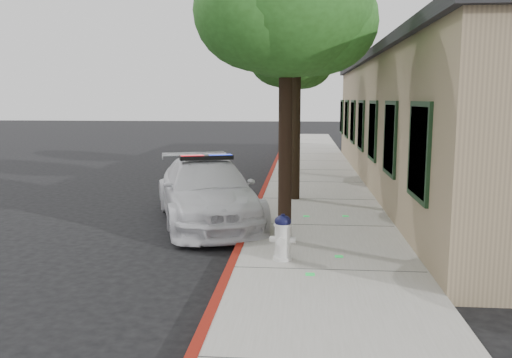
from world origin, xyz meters
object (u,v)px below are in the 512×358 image
object	(u,v)px
clapboard_building	(479,122)
fire_hydrant	(283,237)
police_car	(207,191)
street_tree_mid	(297,27)
street_tree_near	(287,10)
street_tree_far	(291,58)

from	to	relation	value
clapboard_building	fire_hydrant	distance (m)	10.45
clapboard_building	police_car	size ratio (longest dim) A/B	3.88
police_car	fire_hydrant	xyz separation A→B (m)	(1.87, -3.21, -0.19)
clapboard_building	street_tree_mid	distance (m)	6.89
fire_hydrant	street_tree_mid	bearing A→B (deg)	95.67
clapboard_building	street_tree_near	world-z (taller)	street_tree_near
street_tree_mid	fire_hydrant	bearing A→B (deg)	-91.34
police_car	street_tree_near	distance (m)	4.59
street_tree_mid	police_car	bearing A→B (deg)	-130.24
street_tree_near	clapboard_building	bearing A→B (deg)	51.77
police_car	fire_hydrant	bearing A→B (deg)	-78.35
street_tree_mid	street_tree_far	size ratio (longest dim) A/B	1.09
fire_hydrant	street_tree_far	size ratio (longest dim) A/B	0.14
street_tree_far	street_tree_near	bearing A→B (deg)	-89.10
street_tree_near	street_tree_mid	size ratio (longest dim) A/B	0.95
police_car	street_tree_near	world-z (taller)	street_tree_near
street_tree_mid	street_tree_far	distance (m)	5.25
police_car	fire_hydrant	distance (m)	3.72
street_tree_near	street_tree_far	world-z (taller)	street_tree_near
street_tree_near	police_car	bearing A→B (deg)	132.56
street_tree_near	street_tree_far	size ratio (longest dim) A/B	1.03
police_car	street_tree_mid	size ratio (longest dim) A/B	0.90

